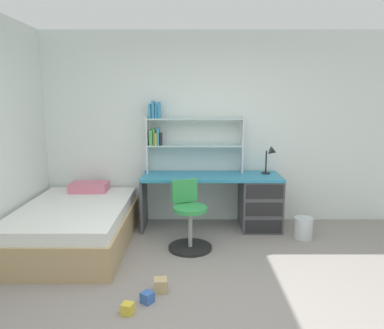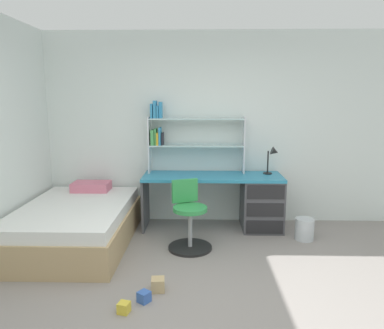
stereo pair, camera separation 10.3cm
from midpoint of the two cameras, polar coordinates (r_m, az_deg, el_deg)
The scene contains 11 objects.
ground_plane at distance 3.29m, azimuth 1.94°, elevation -22.27°, with size 5.45×5.74×0.02m, color gray.
room_shell at distance 4.10m, azimuth -14.93°, elevation 4.01°, with size 5.45×5.74×2.67m.
desk at distance 5.05m, azimuth 8.03°, elevation -5.31°, with size 1.87×0.62×0.74m.
bookshelf_hutch at distance 5.03m, azimuth -2.33°, elevation 4.97°, with size 1.33×0.22×0.99m.
desk_lamp at distance 5.05m, azimuth 11.74°, elevation 1.36°, with size 0.20×0.17×0.38m.
swivel_chair at distance 4.36m, azimuth -1.12°, elevation -8.97°, with size 0.52×0.52×0.81m.
bed_platform at distance 4.69m, azimuth -18.43°, elevation -9.01°, with size 1.27×1.88×0.62m.
waste_bin at distance 4.89m, azimuth 16.41°, elevation -9.52°, with size 0.24×0.24×0.27m, color silver.
toy_block_yellow_0 at distance 3.30m, azimuth -10.97°, elevation -21.25°, with size 0.09×0.09×0.09m, color gold.
toy_block_blue_1 at distance 3.42m, azimuth -7.91°, elevation -19.90°, with size 0.10×0.10×0.10m, color #3860B7.
toy_block_natural_2 at distance 3.57m, azimuth -5.80°, elevation -18.25°, with size 0.12×0.12×0.12m, color tan.
Camera 1 is at (-0.15, -2.77, 1.77)m, focal length 34.10 mm.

